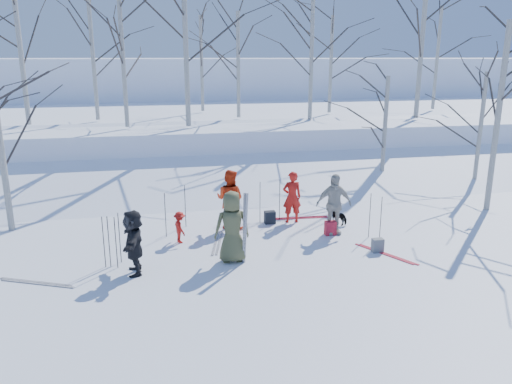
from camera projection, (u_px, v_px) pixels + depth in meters
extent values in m
plane|color=white|center=(267.00, 252.00, 13.59)|extent=(120.00, 120.00, 0.00)
cube|color=white|center=(228.00, 185.00, 20.16)|extent=(70.00, 9.49, 4.12)
cube|color=white|center=(202.00, 130.00, 29.39)|extent=(70.00, 18.00, 2.20)
cube|color=white|center=(180.00, 90.00, 48.96)|extent=(90.00, 30.00, 6.00)
imported|color=#4A4D2E|center=(232.00, 227.00, 12.76)|extent=(0.92, 0.60, 1.88)
imported|color=red|center=(292.00, 197.00, 15.85)|extent=(0.62, 0.42, 1.67)
imported|color=red|center=(230.00, 199.00, 15.27)|extent=(1.14, 1.09, 1.85)
imported|color=red|center=(180.00, 227.00, 14.18)|extent=(0.49, 0.66, 0.92)
imported|color=beige|center=(334.00, 204.00, 14.77)|extent=(1.09, 0.46, 1.85)
imported|color=black|center=(134.00, 242.00, 12.07)|extent=(0.52, 1.51, 1.62)
imported|color=black|center=(339.00, 216.00, 15.82)|extent=(0.61, 0.62, 0.50)
cube|color=silver|center=(244.00, 228.00, 12.61)|extent=(0.09, 0.16, 1.90)
cube|color=silver|center=(245.00, 228.00, 12.62)|extent=(0.13, 0.23, 1.89)
cylinder|color=black|center=(120.00, 238.00, 12.75)|extent=(0.02, 0.02, 1.34)
cylinder|color=black|center=(165.00, 215.00, 14.57)|extent=(0.02, 0.02, 1.34)
cylinder|color=black|center=(116.00, 243.00, 12.41)|extent=(0.02, 0.02, 1.34)
cylinder|color=black|center=(185.00, 206.00, 15.47)|extent=(0.02, 0.02, 1.34)
cylinder|color=black|center=(370.00, 216.00, 14.54)|extent=(0.02, 0.02, 1.34)
cylinder|color=black|center=(260.00, 203.00, 15.84)|extent=(0.02, 0.02, 1.34)
cylinder|color=black|center=(280.00, 200.00, 16.12)|extent=(0.02, 0.02, 1.34)
cylinder|color=black|center=(109.00, 242.00, 12.48)|extent=(0.02, 0.02, 1.34)
cylinder|color=black|center=(104.00, 242.00, 12.46)|extent=(0.02, 0.02, 1.34)
cylinder|color=black|center=(381.00, 219.00, 14.20)|extent=(0.02, 0.02, 1.34)
cube|color=#A91A2B|center=(330.00, 228.00, 14.87)|extent=(0.32, 0.22, 0.42)
cube|color=slate|center=(378.00, 245.00, 13.55)|extent=(0.30, 0.20, 0.38)
cube|color=black|center=(270.00, 217.00, 15.89)|extent=(0.34, 0.24, 0.40)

